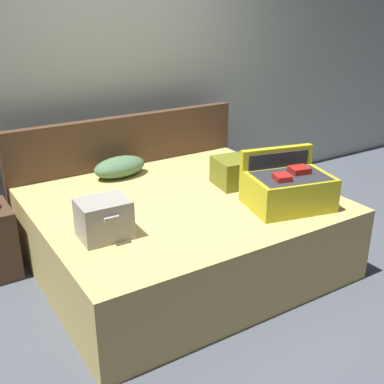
# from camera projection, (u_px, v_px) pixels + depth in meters

# --- Properties ---
(ground_plane) EXTENTS (12.00, 12.00, 0.00)m
(ground_plane) POSITION_uv_depth(u_px,v_px,m) (212.00, 289.00, 3.33)
(ground_plane) COLOR #4C515B
(back_wall) EXTENTS (8.00, 0.10, 2.60)m
(back_wall) POSITION_uv_depth(u_px,v_px,m) (107.00, 70.00, 4.14)
(back_wall) COLOR #B7C1B2
(back_wall) RESTS_ON ground
(bed) EXTENTS (2.03, 1.74, 0.54)m
(bed) POSITION_uv_depth(u_px,v_px,m) (183.00, 232.00, 3.55)
(bed) COLOR tan
(bed) RESTS_ON ground
(headboard) EXTENTS (2.07, 0.08, 0.97)m
(headboard) POSITION_uv_depth(u_px,v_px,m) (129.00, 170.00, 4.18)
(headboard) COLOR #4C3323
(headboard) RESTS_ON ground
(hard_case_large) EXTENTS (0.63, 0.54, 0.37)m
(hard_case_large) POSITION_uv_depth(u_px,v_px,m) (288.00, 187.00, 3.28)
(hard_case_large) COLOR gold
(hard_case_large) RESTS_ON bed
(hard_case_medium) EXTENTS (0.45, 0.36, 0.21)m
(hard_case_medium) POSITION_uv_depth(u_px,v_px,m) (242.00, 171.00, 3.69)
(hard_case_medium) COLOR olive
(hard_case_medium) RESTS_ON bed
(hard_case_small) EXTENTS (0.31, 0.28, 0.24)m
(hard_case_small) POSITION_uv_depth(u_px,v_px,m) (104.00, 219.00, 2.86)
(hard_case_small) COLOR gray
(hard_case_small) RESTS_ON bed
(pillow_near_headboard) EXTENTS (0.47, 0.31, 0.16)m
(pillow_near_headboard) POSITION_uv_depth(u_px,v_px,m) (120.00, 167.00, 3.86)
(pillow_near_headboard) COLOR #4C724C
(pillow_near_headboard) RESTS_ON bed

